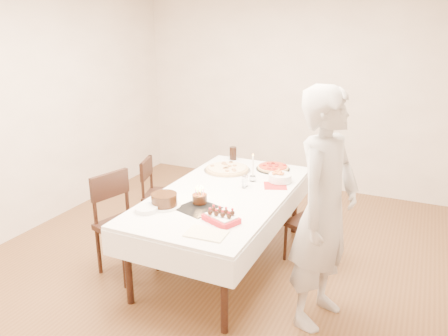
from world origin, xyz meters
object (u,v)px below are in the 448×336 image
at_px(pizza_white, 227,169).
at_px(birthday_cake, 200,195).
at_px(pasta_bowl, 280,178).
at_px(taper_candle, 253,167).
at_px(strawberry_box, 221,218).
at_px(layer_cake, 164,200).
at_px(person, 325,210).
at_px(dining_table, 224,228).
at_px(chair_left_savory, 163,195).
at_px(chair_right_savory, 309,223).
at_px(pizza_pepperoni, 273,168).
at_px(cola_glass, 233,153).
at_px(chair_left_dessert, 126,226).

bearing_deg(pizza_white, birthday_cake, -80.56).
bearing_deg(pasta_bowl, taper_candle, -160.05).
bearing_deg(strawberry_box, layer_cake, 172.68).
bearing_deg(birthday_cake, person, -5.09).
height_order(dining_table, chair_left_savory, chair_left_savory).
bearing_deg(person, chair_right_savory, 32.84).
bearing_deg(pizza_white, strawberry_box, -67.68).
relative_size(pizza_pepperoni, layer_cake, 1.27).
distance_m(person, pizza_white, 1.64).
relative_size(person, pasta_bowl, 8.14).
bearing_deg(strawberry_box, cola_glass, 110.53).
height_order(dining_table, chair_left_dessert, chair_left_dessert).
distance_m(person, birthday_cake, 1.12).
height_order(person, birthday_cake, person).
relative_size(pasta_bowl, cola_glass, 1.52).
relative_size(person, layer_cake, 6.48).
height_order(birthday_cake, strawberry_box, birthday_cake).
xyz_separation_m(dining_table, strawberry_box, (0.25, -0.59, 0.41)).
relative_size(pizza_pepperoni, strawberry_box, 1.32).
height_order(chair_left_savory, strawberry_box, chair_left_savory).
bearing_deg(pasta_bowl, person, -55.32).
bearing_deg(pizza_white, chair_right_savory, -10.54).
xyz_separation_m(chair_right_savory, person, (0.30, -0.84, 0.53)).
distance_m(chair_right_savory, cola_glass, 1.30).
height_order(pasta_bowl, taper_candle, taper_candle).
xyz_separation_m(chair_left_savory, pizza_pepperoni, (1.13, 0.46, 0.35)).
distance_m(pizza_white, strawberry_box, 1.27).
xyz_separation_m(pasta_bowl, cola_glass, (-0.73, 0.49, 0.03)).
distance_m(pizza_white, pasta_bowl, 0.63).
distance_m(person, pizza_pepperoni, 1.53).
xyz_separation_m(chair_right_savory, chair_left_savory, (-1.67, -0.02, 0.02)).
height_order(chair_left_savory, cola_glass, cola_glass).
distance_m(dining_table, pizza_white, 0.74).
bearing_deg(chair_left_dessert, person, -162.02).
bearing_deg(dining_table, layer_cake, -122.52).
height_order(chair_left_savory, taper_candle, taper_candle).
relative_size(pasta_bowl, layer_cake, 0.80).
bearing_deg(cola_glass, layer_cake, -89.69).
xyz_separation_m(cola_glass, birthday_cake, (0.26, -1.32, 0.01)).
bearing_deg(strawberry_box, chair_left_savory, 140.62).
relative_size(pizza_white, strawberry_box, 1.81).
bearing_deg(taper_candle, chair_left_dessert, -133.67).
bearing_deg(person, taper_candle, 60.53).
bearing_deg(dining_table, chair_left_dessert, -144.58).
height_order(cola_glass, layer_cake, cola_glass).
relative_size(pizza_pepperoni, taper_candle, 1.24).
height_order(chair_left_savory, layer_cake, layer_cake).
distance_m(chair_left_savory, taper_candle, 1.17).
xyz_separation_m(chair_left_dessert, taper_candle, (0.89, 0.93, 0.42)).
bearing_deg(dining_table, taper_candle, 71.12).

